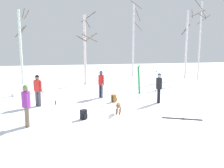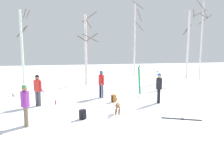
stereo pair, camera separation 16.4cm
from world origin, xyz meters
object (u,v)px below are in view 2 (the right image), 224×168
Objects in this scene: person_0 at (159,86)px; birch_tree_4 at (201,39)px; ski_pair_planted_0 at (139,80)px; person_1 at (25,103)px; ski_poles_0 at (157,81)px; birch_tree_2 at (135,39)px; ski_poles_1 at (102,94)px; person_2 at (101,82)px; dog at (118,106)px; backpack_0 at (83,114)px; birch_tree_1 at (86,48)px; birch_tree_0 at (22,45)px; water_bottle_1 at (138,98)px; ski_pair_lying_0 at (181,119)px; backpack_1 at (114,98)px; person_3 at (38,88)px; birch_tree_3 at (188,44)px; water_bottle_0 at (55,102)px.

birch_tree_4 is (7.35, 7.62, 2.88)m from person_0.
person_1 is at bearing -141.09° from ski_pair_planted_0.
ski_poles_0 is 0.20× the size of birch_tree_2.
person_2 is at bearing 81.57° from ski_poles_1.
dog is at bearing -86.90° from person_2.
person_2 is at bearing -117.99° from birch_tree_2.
birch_tree_1 is (1.11, 9.39, 2.86)m from backpack_0.
birch_tree_0 reaches higher than person_0.
dog reaches higher than water_bottle_1.
backpack_0 is at bearing 167.89° from ski_pair_lying_0.
backpack_1 is (-3.63, -2.37, -0.59)m from ski_poles_0.
ski_pair_planted_0 reaches higher than backpack_0.
person_1 is at bearing -159.22° from person_0.
dog is 12.34m from birch_tree_0.
person_3 reaches higher than backpack_0.
person_1 reaches higher than ski_pair_lying_0.
person_3 reaches higher than ski_poles_0.
person_0 is 3.62m from person_2.
birch_tree_3 is at bearing 42.39° from ski_pair_planted_0.
person_2 is 5.88m from ski_pair_lying_0.
backpack_0 reaches higher than water_bottle_0.
person_0 is 0.88× the size of ski_pair_planted_0.
person_3 is at bearing -76.44° from birch_tree_0.
ski_pair_lying_0 is 14.72m from birch_tree_3.
birch_tree_2 reaches higher than person_3.
person_1 is 0.88× the size of ski_pair_planted_0.
backpack_1 is 1.49m from water_bottle_1.
birch_tree_1 reaches higher than person_0.
ski_poles_1 is (-3.08, -3.13, -0.20)m from ski_pair_planted_0.
ski_poles_0 is 5.73m from ski_poles_1.
birch_tree_2 reaches higher than water_bottle_0.
person_2 is 1.04× the size of ski_pair_lying_0.
person_3 reaches higher than water_bottle_0.
person_1 is 6.00m from person_2.
backpack_1 is at bearing -52.69° from birch_tree_0.
person_0 reaches higher than backpack_1.
water_bottle_0 is 0.04× the size of birch_tree_1.
ski_poles_1 is 0.24× the size of birch_tree_1.
ski_poles_1 is 13.86m from birch_tree_2.
birch_tree_0 reaches higher than water_bottle_1.
birch_tree_3 is (12.77, 8.50, 3.32)m from water_bottle_0.
backpack_0 is at bearing -140.70° from water_bottle_1.
person_3 is 7.25× the size of water_bottle_0.
birch_tree_2 is at bearing 80.75° from ski_pair_lying_0.
person_2 reaches higher than water_bottle_0.
ski_pair_planted_0 is 10.63m from birch_tree_0.
backpack_1 is at bearing 82.13° from dog.
person_1 is 4.18m from dog.
person_3 is at bearing 87.43° from person_1.
person_1 is 0.23× the size of birch_tree_4.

